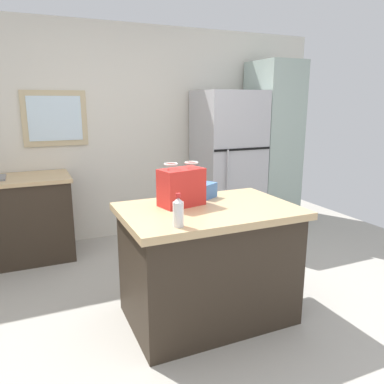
{
  "coord_description": "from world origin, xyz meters",
  "views": [
    {
      "loc": [
        -1.03,
        -2.18,
        1.62
      ],
      "look_at": [
        0.14,
        0.48,
        0.93
      ],
      "focal_mm": 35.23,
      "sensor_mm": 36.0,
      "label": 1
    }
  ],
  "objects_px": {
    "tall_cabinet": "(272,146)",
    "small_box": "(205,190)",
    "kitchen_island": "(208,263)",
    "bottle": "(178,212)",
    "refrigerator": "(228,163)",
    "shopping_bag": "(181,187)"
  },
  "relations": [
    {
      "from": "tall_cabinet",
      "to": "small_box",
      "type": "height_order",
      "value": "tall_cabinet"
    },
    {
      "from": "kitchen_island",
      "to": "bottle",
      "type": "bearing_deg",
      "value": -139.28
    },
    {
      "from": "refrigerator",
      "to": "tall_cabinet",
      "type": "relative_size",
      "value": 0.83
    },
    {
      "from": "tall_cabinet",
      "to": "bottle",
      "type": "height_order",
      "value": "tall_cabinet"
    },
    {
      "from": "refrigerator",
      "to": "tall_cabinet",
      "type": "height_order",
      "value": "tall_cabinet"
    },
    {
      "from": "tall_cabinet",
      "to": "refrigerator",
      "type": "bearing_deg",
      "value": -179.98
    },
    {
      "from": "kitchen_island",
      "to": "tall_cabinet",
      "type": "relative_size",
      "value": 0.6
    },
    {
      "from": "kitchen_island",
      "to": "shopping_bag",
      "type": "height_order",
      "value": "shopping_bag"
    },
    {
      "from": "refrigerator",
      "to": "small_box",
      "type": "height_order",
      "value": "refrigerator"
    },
    {
      "from": "tall_cabinet",
      "to": "bottle",
      "type": "distance_m",
      "value": 2.96
    },
    {
      "from": "small_box",
      "to": "bottle",
      "type": "xyz_separation_m",
      "value": [
        -0.47,
        -0.59,
        0.03
      ]
    },
    {
      "from": "shopping_bag",
      "to": "refrigerator",
      "type": "bearing_deg",
      "value": 51.33
    },
    {
      "from": "kitchen_island",
      "to": "refrigerator",
      "type": "relative_size",
      "value": 0.72
    },
    {
      "from": "refrigerator",
      "to": "bottle",
      "type": "xyz_separation_m",
      "value": [
        -1.48,
        -2.04,
        0.09
      ]
    },
    {
      "from": "refrigerator",
      "to": "bottle",
      "type": "bearing_deg",
      "value": -125.95
    },
    {
      "from": "shopping_bag",
      "to": "bottle",
      "type": "distance_m",
      "value": 0.49
    },
    {
      "from": "small_box",
      "to": "bottle",
      "type": "distance_m",
      "value": 0.75
    },
    {
      "from": "shopping_bag",
      "to": "kitchen_island",
      "type": "bearing_deg",
      "value": -40.72
    },
    {
      "from": "refrigerator",
      "to": "small_box",
      "type": "distance_m",
      "value": 1.78
    },
    {
      "from": "refrigerator",
      "to": "kitchen_island",
      "type": "bearing_deg",
      "value": -122.89
    },
    {
      "from": "kitchen_island",
      "to": "bottle",
      "type": "xyz_separation_m",
      "value": [
        -0.36,
        -0.31,
        0.53
      ]
    },
    {
      "from": "kitchen_island",
      "to": "refrigerator",
      "type": "distance_m",
      "value": 2.11
    }
  ]
}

